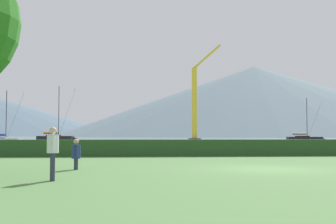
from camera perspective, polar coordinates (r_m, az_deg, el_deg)
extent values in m
plane|color=#517A42|center=(18.33, 13.10, -7.36)|extent=(1000.00, 1000.00, 0.00)
cube|color=#8499A8|center=(154.53, -2.40, -3.53)|extent=(320.00, 246.00, 0.00)
cube|color=#284C23|center=(28.97, 6.50, -4.71)|extent=(80.00, 1.20, 1.09)
cube|color=black|center=(86.63, 17.59, -3.47)|extent=(6.61, 2.92, 1.01)
cone|color=black|center=(87.67, 19.90, -3.43)|extent=(1.19, 0.98, 0.86)
cube|color=black|center=(86.53, 17.35, -3.23)|extent=(2.54, 1.80, 0.64)
cylinder|color=#333338|center=(86.82, 17.90, -0.82)|extent=(0.13, 0.13, 7.92)
cylinder|color=#333338|center=(86.39, 17.01, -2.78)|extent=(2.87, 0.44, 0.11)
cylinder|color=tan|center=(86.39, 17.01, -2.78)|extent=(2.48, 0.68, 0.40)
cylinder|color=#333338|center=(87.24, 18.85, -0.94)|extent=(3.03, 0.38, 7.53)
cube|color=#9E9EA3|center=(66.61, -21.03, -3.64)|extent=(5.93, 3.12, 0.89)
cone|color=#9E9EA3|center=(65.10, -18.55, -3.71)|extent=(1.11, 0.95, 0.75)
cube|color=gray|center=(66.77, -21.27, -3.36)|extent=(2.34, 1.78, 0.56)
cylinder|color=#333338|center=(66.43, -20.61, -0.46)|extent=(0.11, 0.11, 7.31)
cylinder|color=#333338|center=(65.79, -19.60, -0.62)|extent=(2.62, 0.61, 6.95)
cube|color=black|center=(91.66, -14.66, -3.44)|extent=(7.44, 3.22, 1.13)
cone|color=black|center=(90.60, -12.16, -3.48)|extent=(1.33, 1.09, 0.96)
cube|color=black|center=(91.78, -14.91, -3.18)|extent=(2.85, 2.00, 0.72)
cylinder|color=#333338|center=(91.61, -14.25, -0.02)|extent=(0.14, 0.14, 10.86)
cylinder|color=#333338|center=(91.95, -15.26, -2.69)|extent=(3.24, 0.47, 0.12)
cylinder|color=orange|center=(91.95, -15.26, -2.69)|extent=(2.79, 0.74, 0.45)
cylinder|color=#333338|center=(91.14, -13.22, -0.19)|extent=(3.42, 0.39, 10.32)
cylinder|color=#2D3347|center=(17.85, -12.04, -6.77)|extent=(0.14, 0.14, 0.45)
cylinder|color=#2D3347|center=(18.03, -12.12, -6.73)|extent=(0.14, 0.14, 0.45)
cylinder|color=navy|center=(17.92, -12.06, -5.15)|extent=(0.36, 0.36, 0.55)
cylinder|color=navy|center=(17.68, -11.95, -5.10)|extent=(0.09, 0.09, 0.49)
cylinder|color=navy|center=(18.15, -12.17, -5.04)|extent=(0.09, 0.09, 0.49)
sphere|color=tan|center=(17.91, -12.05, -3.83)|extent=(0.22, 0.22, 0.22)
cylinder|color=#2D3347|center=(13.70, -15.00, -7.06)|extent=(0.14, 0.14, 0.85)
cylinder|color=#2D3347|center=(13.87, -15.05, -7.00)|extent=(0.14, 0.14, 0.85)
cylinder|color=silver|center=(13.75, -14.99, -4.12)|extent=(0.36, 0.36, 0.55)
cylinder|color=silver|center=(13.51, -14.92, -4.02)|extent=(0.09, 0.09, 0.50)
cylinder|color=silver|center=(13.99, -15.05, -3.98)|extent=(0.09, 0.09, 0.50)
sphere|color=tan|center=(13.75, -14.97, -2.39)|extent=(0.22, 0.22, 0.22)
cube|color=#333338|center=(75.01, 3.52, -3.78)|extent=(2.00, 2.00, 0.80)
cube|color=gold|center=(75.21, 3.51, 1.21)|extent=(0.80, 0.80, 12.28)
cube|color=gold|center=(76.59, 5.21, 7.32)|extent=(4.84, 0.36, 4.39)
cone|color=slate|center=(354.90, 11.35, 1.40)|extent=(315.86, 315.86, 56.69)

